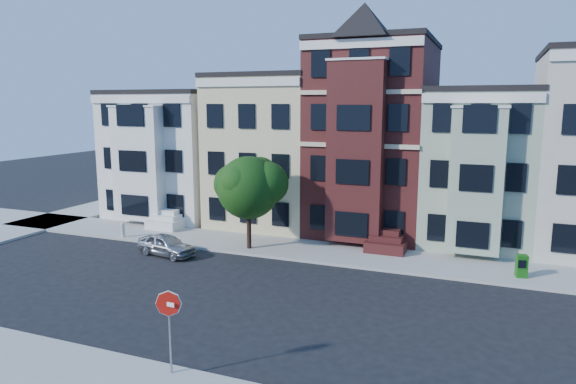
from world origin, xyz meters
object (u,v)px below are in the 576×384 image
at_px(street_tree, 248,192).
at_px(fire_hydrant, 123,231).
at_px(parked_car, 166,245).
at_px(stop_sign, 170,327).
at_px(newspaper_box, 522,266).

distance_m(street_tree, fire_hydrant, 8.93).
bearing_deg(parked_car, stop_sign, -133.93).
distance_m(newspaper_box, stop_sign, 17.27).
bearing_deg(fire_hydrant, parked_car, -22.66).
height_order(street_tree, fire_hydrant, street_tree).
distance_m(fire_hydrant, stop_sign, 17.74).
height_order(street_tree, newspaper_box, street_tree).
bearing_deg(newspaper_box, fire_hydrant, 169.89).
relative_size(parked_car, newspaper_box, 3.25).
xyz_separation_m(fire_hydrant, stop_sign, (12.27, -12.76, 1.14)).
relative_size(newspaper_box, fire_hydrant, 1.48).
relative_size(parked_car, stop_sign, 1.18).
height_order(fire_hydrant, stop_sign, stop_sign).
xyz_separation_m(parked_car, fire_hydrant, (-4.54, 1.90, -0.09)).
bearing_deg(newspaper_box, stop_sign, -139.84).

